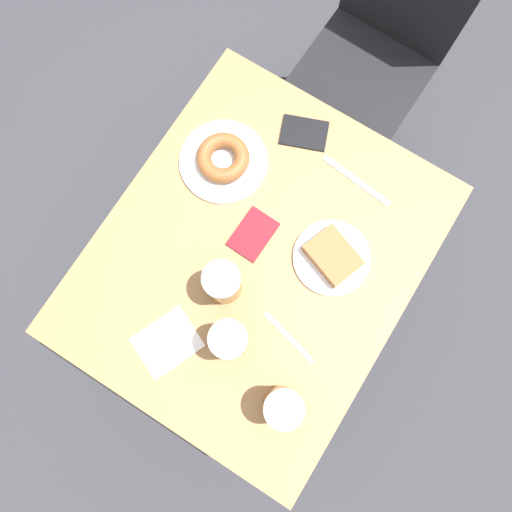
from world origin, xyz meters
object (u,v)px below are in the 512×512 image
(chair, at_px, (382,39))
(plate_with_cake, at_px, (332,257))
(knife, at_px, (357,181))
(passport_near_edge, at_px, (253,234))
(fork, at_px, (289,337))
(plate_with_donut, at_px, (223,159))
(beer_mug_center, at_px, (282,407))
(passport_far_edge, at_px, (304,133))
(beer_mug_right, at_px, (223,283))
(napkin_folded, at_px, (167,342))
(beer_mug_left, at_px, (229,340))

(chair, xyz_separation_m, plate_with_cake, (0.22, -0.76, 0.19))
(knife, relative_size, passport_near_edge, 1.67)
(fork, xyz_separation_m, knife, (-0.06, 0.45, -0.00))
(plate_with_donut, bearing_deg, knife, 23.66)
(fork, bearing_deg, plate_with_donut, 142.02)
(passport_near_edge, bearing_deg, beer_mug_center, -48.76)
(knife, distance_m, passport_far_edge, 0.19)
(knife, height_order, passport_far_edge, passport_far_edge)
(beer_mug_center, xyz_separation_m, passport_near_edge, (-0.29, 0.33, -0.07))
(beer_mug_right, distance_m, knife, 0.46)
(chair, relative_size, napkin_folded, 4.82)
(plate_with_cake, height_order, napkin_folded, plate_with_cake)
(knife, relative_size, passport_far_edge, 1.45)
(beer_mug_center, relative_size, knife, 0.66)
(beer_mug_right, bearing_deg, napkin_folded, -103.25)
(passport_far_edge, bearing_deg, beer_mug_right, -84.43)
(napkin_folded, xyz_separation_m, knife, (0.19, 0.62, -0.00))
(chair, distance_m, beer_mug_left, 1.11)
(plate_with_donut, height_order, fork, plate_with_donut)
(chair, bearing_deg, passport_far_edge, -90.10)
(beer_mug_center, height_order, fork, beer_mug_center)
(beer_mug_left, bearing_deg, chair, 96.16)
(beer_mug_right, relative_size, napkin_folded, 0.78)
(beer_mug_left, height_order, beer_mug_center, same)
(plate_with_cake, relative_size, beer_mug_center, 1.40)
(plate_with_donut, xyz_separation_m, napkin_folded, (0.14, -0.48, -0.02))
(beer_mug_center, relative_size, passport_near_edge, 1.11)
(napkin_folded, height_order, knife, napkin_folded)
(plate_with_donut, relative_size, napkin_folded, 1.29)
(knife, bearing_deg, beer_mug_left, -96.02)
(fork, height_order, knife, same)
(plate_with_donut, height_order, passport_near_edge, plate_with_donut)
(beer_mug_right, bearing_deg, passport_near_edge, 94.49)
(napkin_folded, xyz_separation_m, fork, (0.25, 0.17, -0.00))
(plate_with_cake, relative_size, beer_mug_right, 1.40)
(beer_mug_left, bearing_deg, beer_mug_center, -18.64)
(knife, distance_m, passport_near_edge, 0.31)
(plate_with_cake, distance_m, beer_mug_left, 0.34)
(plate_with_donut, bearing_deg, beer_mug_left, -55.03)
(chair, xyz_separation_m, napkin_folded, (-0.02, -1.16, 0.17))
(knife, bearing_deg, napkin_folded, -106.88)
(napkin_folded, bearing_deg, beer_mug_left, 33.37)
(chair, height_order, plate_with_donut, chair)
(beer_mug_center, bearing_deg, chair, 104.89)
(chair, distance_m, plate_with_cake, 0.81)
(beer_mug_right, height_order, passport_far_edge, beer_mug_right)
(napkin_folded, xyz_separation_m, passport_far_edge, (-0.00, 0.66, 0.00))
(chair, relative_size, plate_with_donut, 3.72)
(plate_with_cake, distance_m, knife, 0.22)
(chair, bearing_deg, beer_mug_right, -86.43)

